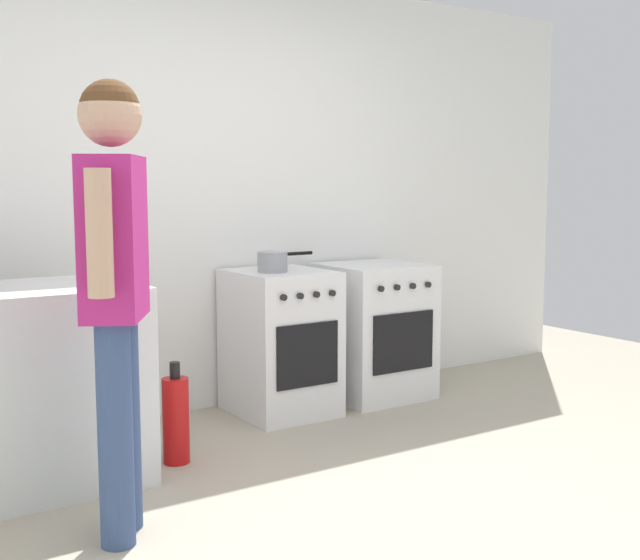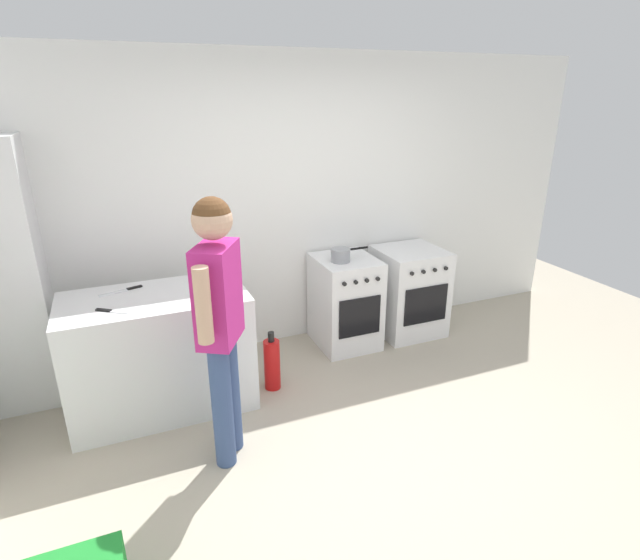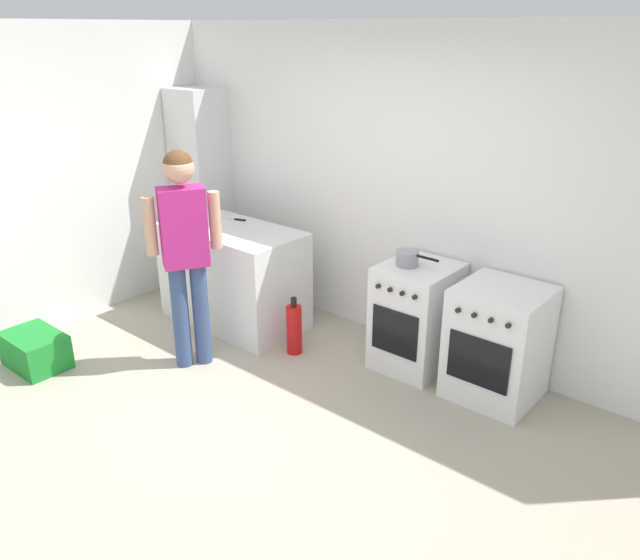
# 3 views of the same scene
# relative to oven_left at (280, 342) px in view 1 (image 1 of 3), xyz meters

# --- Properties ---
(ground_plane) EXTENTS (8.00, 8.00, 0.00)m
(ground_plane) POSITION_rel_oven_left_xyz_m (-0.35, -1.58, -0.43)
(ground_plane) COLOR #ADA38E
(back_wall) EXTENTS (6.00, 0.10, 2.60)m
(back_wall) POSITION_rel_oven_left_xyz_m (-0.35, 0.37, 0.87)
(back_wall) COLOR white
(back_wall) RESTS_ON ground
(oven_left) EXTENTS (0.53, 0.62, 0.85)m
(oven_left) POSITION_rel_oven_left_xyz_m (0.00, 0.00, 0.00)
(oven_left) COLOR white
(oven_left) RESTS_ON ground
(oven_right) EXTENTS (0.61, 0.62, 0.85)m
(oven_right) POSITION_rel_oven_left_xyz_m (0.69, 0.00, 0.00)
(oven_right) COLOR white
(oven_right) RESTS_ON ground
(pot) EXTENTS (0.35, 0.17, 0.12)m
(pot) POSITION_rel_oven_left_xyz_m (-0.08, -0.05, 0.48)
(pot) COLOR gray
(pot) RESTS_ON oven_left
(person) EXTENTS (0.34, 0.51, 1.73)m
(person) POSITION_rel_oven_left_xyz_m (-1.37, -1.13, 0.62)
(person) COLOR #384C7A
(person) RESTS_ON ground
(fire_extinguisher) EXTENTS (0.13, 0.13, 0.50)m
(fire_extinguisher) POSITION_rel_oven_left_xyz_m (-0.87, -0.48, -0.21)
(fire_extinguisher) COLOR red
(fire_extinguisher) RESTS_ON ground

